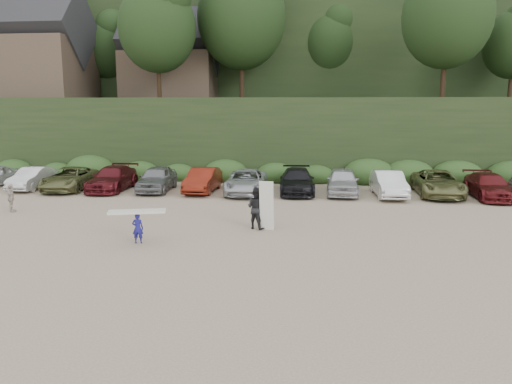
# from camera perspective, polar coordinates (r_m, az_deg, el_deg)

# --- Properties ---
(ground) EXTENTS (120.00, 120.00, 0.00)m
(ground) POSITION_cam_1_polar(r_m,az_deg,el_deg) (21.65, 4.29, -4.88)
(ground) COLOR tan
(ground) RESTS_ON ground
(hillside_backdrop) EXTENTS (90.00, 41.50, 28.00)m
(hillside_backdrop) POSITION_cam_1_polar(r_m,az_deg,el_deg) (57.11, 5.67, 15.73)
(hillside_backdrop) COLOR black
(hillside_backdrop) RESTS_ON ground
(parked_cars) EXTENTS (39.53, 6.09, 1.62)m
(parked_cars) POSITION_cam_1_polar(r_m,az_deg,el_deg) (31.33, 2.06, 1.23)
(parked_cars) COLOR #B5B5BA
(parked_cars) RESTS_ON ground
(distant_walker) EXTENTS (0.59, 0.92, 1.46)m
(distant_walker) POSITION_cam_1_polar(r_m,az_deg,el_deg) (28.87, -26.21, -0.63)
(distant_walker) COLOR #AEA093
(distant_walker) RESTS_ON ground
(child_surfer) EXTENTS (2.34, 1.19, 1.35)m
(child_surfer) POSITION_cam_1_polar(r_m,az_deg,el_deg) (20.64, -13.40, -3.24)
(child_surfer) COLOR navy
(child_surfer) RESTS_ON ground
(adult_surfer) EXTENTS (1.40, 1.06, 2.23)m
(adult_surfer) POSITION_cam_1_polar(r_m,az_deg,el_deg) (22.38, 0.14, -1.83)
(adult_surfer) COLOR black
(adult_surfer) RESTS_ON ground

